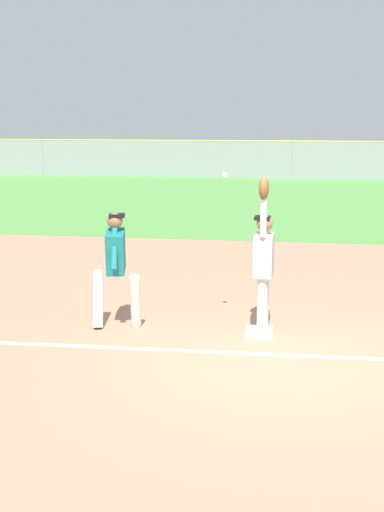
{
  "coord_description": "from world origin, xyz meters",
  "views": [
    {
      "loc": [
        0.19,
        -8.27,
        3.09
      ],
      "look_at": [
        -1.28,
        1.43,
        1.05
      ],
      "focal_mm": 47.67,
      "sensor_mm": 36.0,
      "label": 1
    }
  ],
  "objects": [
    {
      "name": "parked_car_silver",
      "position": [
        0.32,
        29.79,
        0.67
      ],
      "size": [
        4.56,
        2.45,
        1.25
      ],
      "rotation": [
        0.0,
        0.0,
        -0.1
      ],
      "color": "#B7B7BC",
      "rests_on": "ground_plane"
    },
    {
      "name": "first_base",
      "position": [
        -0.25,
        1.07,
        0.04
      ],
      "size": [
        0.38,
        0.38,
        0.08
      ],
      "primitive_type": "cube",
      "rotation": [
        0.0,
        0.0,
        0.0
      ],
      "color": "white",
      "rests_on": "ground_plane"
    },
    {
      "name": "outfield_fence",
      "position": [
        0.0,
        25.83,
        0.93
      ],
      "size": [
        51.45,
        0.08,
        1.86
      ],
      "color": "#93999E",
      "rests_on": "ground_plane"
    },
    {
      "name": "ground_plane",
      "position": [
        0.0,
        0.0,
        0.0
      ],
      "size": [
        79.31,
        79.31,
        0.0
      ],
      "primitive_type": "plane",
      "color": "tan"
    },
    {
      "name": "parked_car_red",
      "position": [
        -6.03,
        29.38,
        0.67
      ],
      "size": [
        4.53,
        2.38,
        1.25
      ],
      "rotation": [
        0.0,
        0.0,
        -0.08
      ],
      "color": "#B21E1E",
      "rests_on": "ground_plane"
    },
    {
      "name": "parked_car_black",
      "position": [
        -11.62,
        29.42,
        0.67
      ],
      "size": [
        4.44,
        2.19,
        1.25
      ],
      "rotation": [
        0.0,
        0.0,
        0.02
      ],
      "color": "black",
      "rests_on": "ground_plane"
    },
    {
      "name": "outfield_grass",
      "position": [
        0.0,
        17.15,
        0.01
      ],
      "size": [
        51.37,
        17.37,
        0.01
      ],
      "primitive_type": "cube",
      "color": "#549342",
      "rests_on": "ground_plane"
    },
    {
      "name": "baseball",
      "position": [
        -0.78,
        1.2,
        2.27
      ],
      "size": [
        0.07,
        0.07,
        0.07
      ],
      "primitive_type": "sphere",
      "color": "white"
    },
    {
      "name": "fielder",
      "position": [
        -0.22,
        1.16,
        1.12
      ],
      "size": [
        0.29,
        0.89,
        2.28
      ],
      "rotation": [
        0.0,
        0.0,
        3.09
      ],
      "color": "silver",
      "rests_on": "ground_plane"
    },
    {
      "name": "runner",
      "position": [
        -2.35,
        1.09,
        1.0
      ],
      "size": [
        0.81,
        0.84,
        1.72
      ],
      "rotation": [
        0.0,
        0.0,
        0.19
      ],
      "color": "white",
      "rests_on": "ground_plane"
    }
  ]
}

